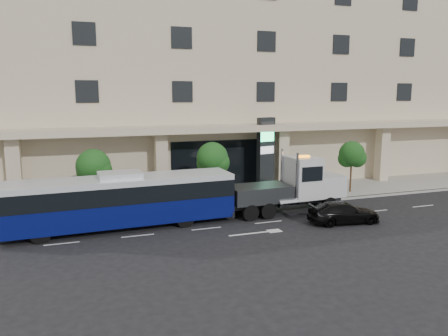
% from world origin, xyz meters
% --- Properties ---
extents(ground, '(120.00, 120.00, 0.00)m').
position_xyz_m(ground, '(0.00, 0.00, 0.00)').
color(ground, black).
rests_on(ground, ground).
extents(sidewalk, '(120.00, 6.00, 0.15)m').
position_xyz_m(sidewalk, '(0.00, 5.00, 0.07)').
color(sidewalk, gray).
rests_on(sidewalk, ground).
extents(curb, '(120.00, 0.30, 0.15)m').
position_xyz_m(curb, '(0.00, 2.00, 0.07)').
color(curb, gray).
rests_on(curb, ground).
extents(convention_center, '(60.00, 17.60, 20.00)m').
position_xyz_m(convention_center, '(-0.00, 15.42, 9.97)').
color(convention_center, beige).
rests_on(convention_center, ground).
extents(tree_left, '(2.27, 2.20, 4.22)m').
position_xyz_m(tree_left, '(-9.97, 3.59, 3.11)').
color(tree_left, '#422B19').
rests_on(tree_left, sidewalk).
extents(tree_mid, '(2.28, 2.20, 4.38)m').
position_xyz_m(tree_mid, '(-1.97, 3.59, 3.26)').
color(tree_mid, '#422B19').
rests_on(tree_mid, sidewalk).
extents(tree_right, '(2.10, 2.00, 4.04)m').
position_xyz_m(tree_right, '(9.53, 3.59, 3.04)').
color(tree_right, '#422B19').
rests_on(tree_right, sidewalk).
extents(city_bus, '(13.37, 3.30, 3.36)m').
position_xyz_m(city_bus, '(-8.68, 0.24, 1.71)').
color(city_bus, black).
rests_on(city_bus, ground).
extents(tow_truck, '(9.13, 2.48, 4.15)m').
position_xyz_m(tow_truck, '(2.49, 0.23, 1.71)').
color(tow_truck, '#2D3033').
rests_on(tow_truck, ground).
extents(black_sedan, '(4.65, 2.33, 1.30)m').
position_xyz_m(black_sedan, '(4.32, -3.11, 0.65)').
color(black_sedan, black).
rests_on(black_sedan, ground).
extents(signage_pylon, '(1.54, 0.86, 5.86)m').
position_xyz_m(signage_pylon, '(3.27, 6.18, 3.13)').
color(signage_pylon, black).
rests_on(signage_pylon, sidewalk).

